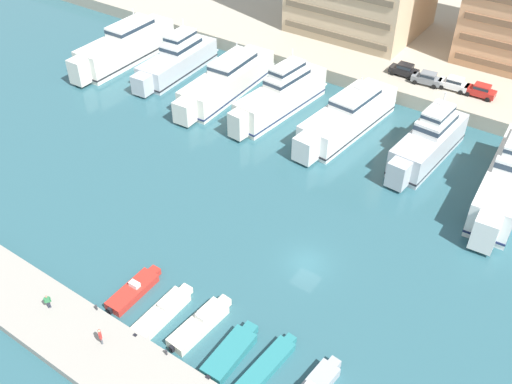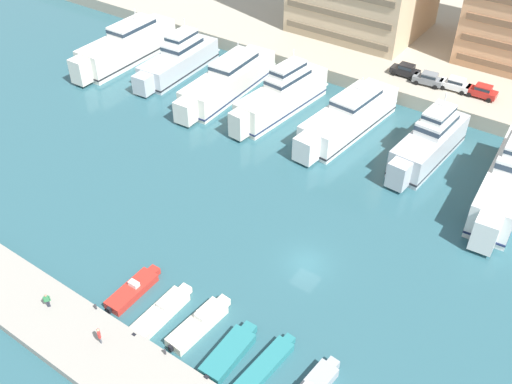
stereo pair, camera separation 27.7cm
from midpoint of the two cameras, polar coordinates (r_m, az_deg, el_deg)
The scene contains 22 objects.
ground_plane at distance 56.83m, azimuth 5.00°, elevation -7.07°, with size 400.00×400.00×0.00m, color #2D5B66.
quay_promenade at distance 112.81m, azimuth 23.86°, elevation 15.07°, with size 180.00×70.00×2.01m, color #ADA38E.
yacht_ivory_far_left at distance 94.43m, azimuth -13.03°, elevation 13.99°, with size 4.90×20.80×7.62m.
yacht_silver_left at distance 89.47m, azimuth -8.00°, elevation 13.00°, with size 5.32×17.70×7.81m.
yacht_ivory_mid_left at distance 83.03m, azimuth -3.03°, elevation 11.08°, with size 5.35×21.11×6.77m.
yacht_ivory_center_left at distance 78.22m, azimuth 2.36°, elevation 9.60°, with size 5.26×18.77×8.41m.
yacht_white_center at distance 75.13m, azimuth 9.00°, elevation 7.40°, with size 6.24×19.84×6.71m.
yacht_silver_center_right at distance 71.82m, azimuth 16.75°, elevation 4.83°, with size 5.06×16.41×8.25m.
yacht_white_mid_right at distance 68.25m, azimuth 23.81°, elevation 1.30°, with size 5.37×20.68×9.03m.
motorboat_red_far_left at distance 54.86m, azimuth -12.27°, elevation -9.57°, with size 1.88×6.45×1.26m.
motorboat_cream_left at distance 52.67m, azimuth -9.49°, elevation -11.80°, with size 1.94×7.14×1.19m.
motorboat_cream_mid_left at distance 51.35m, azimuth -5.78°, elevation -13.01°, with size 2.32×7.23×1.44m.
motorboat_teal_center_left at distance 49.38m, azimuth -2.72°, elevation -15.77°, with size 2.14×6.56×0.95m.
motorboat_teal_center at distance 48.46m, azimuth 0.41°, elevation -17.46°, with size 2.14×8.48×0.83m.
car_black_far_left at distance 86.60m, azimuth 14.52°, elevation 11.80°, with size 4.11×1.95×1.80m.
car_grey_left at distance 85.03m, azimuth 16.66°, elevation 10.87°, with size 4.23×2.21×1.80m.
car_white_mid_left at distance 84.73m, azimuth 19.12°, elevation 10.24°, with size 4.15×2.03×1.80m.
car_red_center_left at distance 84.15m, azimuth 21.47°, elevation 9.45°, with size 4.12×1.97×1.80m.
pedestrian_near_edge at distance 54.35m, azimuth -20.27°, elevation -10.16°, with size 0.42×0.50×1.56m.
pedestrian_mid_deck at distance 50.36m, azimuth -15.47°, elevation -13.65°, with size 0.57×0.46×1.74m.
bollard_west at distance 53.35m, azimuth -15.84°, elevation -11.02°, with size 0.20×0.20×0.61m.
bollard_west_mid at distance 49.12m, azimuth -9.13°, elevation -15.52°, with size 0.20×0.20×0.61m.
Camera 1 is at (18.22, -35.23, 40.72)m, focal length 40.00 mm.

